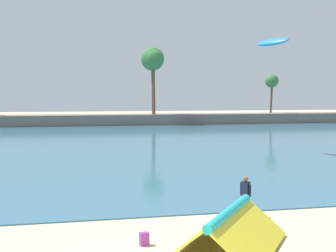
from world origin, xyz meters
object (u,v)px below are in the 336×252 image
object	(u,v)px
folded_kite	(229,222)
kite_aloft_high_over_bay	(273,42)
backpack_near_kite	(144,239)
person_at_waterline	(245,195)

from	to	relation	value
folded_kite	kite_aloft_high_over_bay	distance (m)	25.54
backpack_near_kite	kite_aloft_high_over_bay	world-z (taller)	kite_aloft_high_over_bay
folded_kite	kite_aloft_high_over_bay	world-z (taller)	kite_aloft_high_over_bay
backpack_near_kite	folded_kite	bearing A→B (deg)	-20.05
folded_kite	person_at_waterline	distance (m)	4.09
person_at_waterline	backpack_near_kite	bearing A→B (deg)	-150.38
backpack_near_kite	kite_aloft_high_over_bay	xyz separation A→B (m)	(14.00, 20.26, 9.22)
kite_aloft_high_over_bay	backpack_near_kite	bearing A→B (deg)	-57.63
person_at_waterline	kite_aloft_high_over_bay	size ratio (longest dim) A/B	0.50
backpack_near_kite	kite_aloft_high_over_bay	bearing A→B (deg)	55.36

